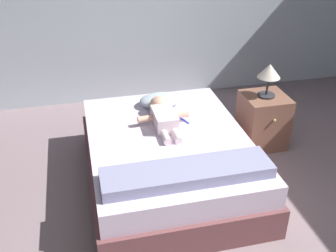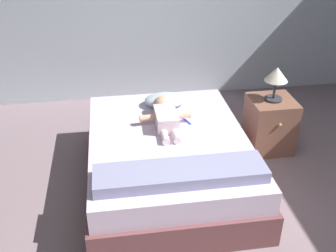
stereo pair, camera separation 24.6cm
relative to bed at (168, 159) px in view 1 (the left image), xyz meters
name	(u,v)px [view 1 (the left image)]	position (x,y,z in m)	size (l,w,h in m)	color
bed	(168,159)	(0.00, 0.00, 0.00)	(1.40, 1.83, 0.48)	brown
pillow	(160,100)	(0.06, 0.58, 0.30)	(0.41, 0.28, 0.12)	silver
baby	(163,116)	(0.01, 0.24, 0.32)	(0.47, 0.66, 0.18)	white
toothbrush	(183,120)	(0.20, 0.24, 0.25)	(0.07, 0.15, 0.02)	blue
nightstand	(263,120)	(1.10, 0.41, 0.04)	(0.43, 0.46, 0.55)	#885A46
lamp	(269,73)	(1.10, 0.41, 0.56)	(0.22, 0.22, 0.34)	#333338
blanket	(187,173)	(0.00, -0.61, 0.29)	(1.26, 0.31, 0.09)	#9092B8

